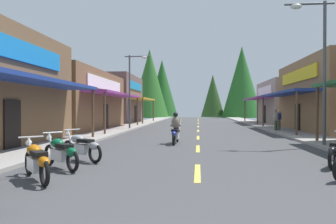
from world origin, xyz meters
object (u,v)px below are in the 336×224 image
(pedestrian_by_shop, at_px, (279,119))
(motorcycle_parked_left_2, at_px, (61,152))
(rider_cruising_lead, at_px, (176,131))
(pedestrian_waiting, at_px, (276,119))
(motorcycle_parked_left_1, at_px, (36,161))
(motorcycle_parked_left_3, at_px, (81,146))
(streetlamp_right, at_px, (317,53))
(streetlamp_left, at_px, (134,81))

(pedestrian_by_shop, bearing_deg, motorcycle_parked_left_2, 106.46)
(motorcycle_parked_left_2, relative_size, rider_cruising_lead, 0.79)
(rider_cruising_lead, distance_m, pedestrian_waiting, 10.90)
(motorcycle_parked_left_1, relative_size, motorcycle_parked_left_3, 0.91)
(streetlamp_right, relative_size, rider_cruising_lead, 3.05)
(streetlamp_right, distance_m, motorcycle_parked_left_3, 10.90)
(streetlamp_right, xyz_separation_m, motorcycle_parked_left_2, (-9.26, -5.92, -3.74))
(motorcycle_parked_left_2, relative_size, motorcycle_parked_left_3, 0.92)
(streetlamp_left, xyz_separation_m, motorcycle_parked_left_3, (1.46, -15.24, -3.52))
(motorcycle_parked_left_1, bearing_deg, pedestrian_by_shop, -71.63)
(motorcycle_parked_left_2, bearing_deg, pedestrian_waiting, -82.15)
(streetlamp_right, distance_m, rider_cruising_lead, 7.39)
(motorcycle_parked_left_1, relative_size, pedestrian_by_shop, 1.00)
(streetlamp_left, height_order, pedestrian_by_shop, streetlamp_left)
(motorcycle_parked_left_1, distance_m, rider_cruising_lead, 8.65)
(rider_cruising_lead, bearing_deg, streetlamp_right, -94.20)
(pedestrian_by_shop, bearing_deg, streetlamp_right, 133.89)
(streetlamp_left, relative_size, motorcycle_parked_left_1, 3.69)
(rider_cruising_lead, relative_size, pedestrian_waiting, 1.26)
(motorcycle_parked_left_1, bearing_deg, motorcycle_parked_left_3, -41.91)
(streetlamp_right, bearing_deg, pedestrian_by_shop, 85.05)
(pedestrian_waiting, bearing_deg, motorcycle_parked_left_1, 100.61)
(motorcycle_parked_left_1, bearing_deg, motorcycle_parked_left_2, -38.69)
(streetlamp_left, bearing_deg, pedestrian_by_shop, -3.15)
(motorcycle_parked_left_3, xyz_separation_m, pedestrian_waiting, (9.61, 13.79, 0.50))
(motorcycle_parked_left_3, bearing_deg, motorcycle_parked_left_2, 120.05)
(streetlamp_left, xyz_separation_m, streetlamp_right, (10.63, -10.69, 0.22))
(streetlamp_right, xyz_separation_m, motorcycle_parked_left_3, (-9.17, -4.55, -3.74))
(streetlamp_left, relative_size, pedestrian_waiting, 3.62)
(streetlamp_right, xyz_separation_m, pedestrian_by_shop, (0.87, 10.05, -3.27))
(streetlamp_left, relative_size, motorcycle_parked_left_3, 3.34)
(motorcycle_parked_left_2, bearing_deg, pedestrian_by_shop, -81.92)
(streetlamp_left, bearing_deg, motorcycle_parked_left_2, -85.29)
(streetlamp_left, bearing_deg, motorcycle_parked_left_1, -85.42)
(motorcycle_parked_left_3, height_order, pedestrian_by_shop, pedestrian_by_shop)
(pedestrian_by_shop, bearing_deg, motorcycle_parked_left_3, 104.33)
(motorcycle_parked_left_3, distance_m, rider_cruising_lead, 6.00)
(motorcycle_parked_left_2, bearing_deg, motorcycle_parked_left_3, -53.24)
(streetlamp_right, xyz_separation_m, motorcycle_parked_left_1, (-9.18, -7.42, -3.74))
(streetlamp_left, height_order, rider_cruising_lead, streetlamp_left)
(motorcycle_parked_left_2, height_order, rider_cruising_lead, rider_cruising_lead)
(pedestrian_waiting, bearing_deg, motorcycle_parked_left_3, 95.74)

